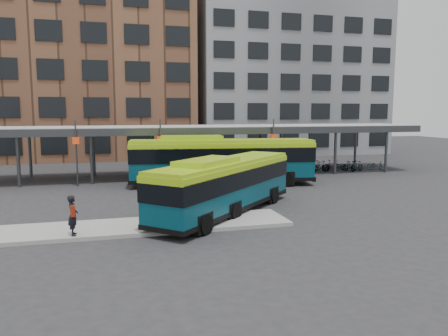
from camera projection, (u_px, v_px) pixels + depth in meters
ground at (236, 208)px, 24.45m from camera, size 120.00×120.00×0.00m
boarding_island at (140, 226)px, 20.16m from camera, size 14.00×3.00×0.18m
canopy at (191, 129)px, 36.26m from camera, size 40.00×6.53×4.80m
building_brick at (77, 63)px, 51.14m from camera, size 26.00×14.00×22.00m
building_grey at (283, 76)px, 57.92m from camera, size 24.00×14.00×20.00m
bus_front at (225, 184)px, 22.77m from camera, size 9.54×9.69×3.09m
bus_rear at (221, 159)px, 31.77m from camera, size 13.48×4.56×3.64m
pedestrian at (73, 215)px, 18.27m from camera, size 0.46×0.68×1.72m
bike_rack at (340, 166)px, 39.54m from camera, size 7.93×1.62×1.04m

